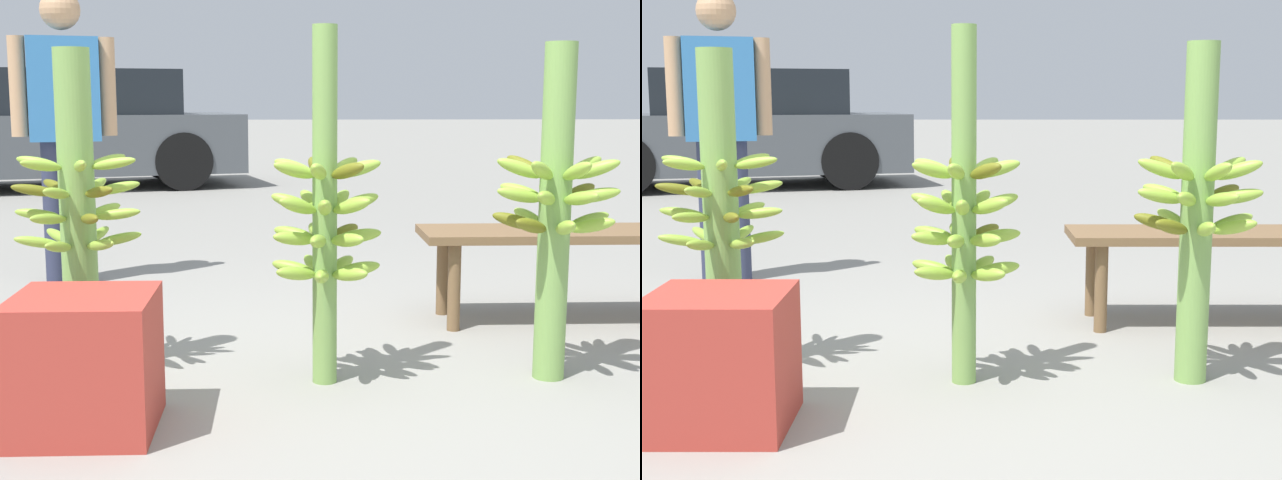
{
  "view_description": "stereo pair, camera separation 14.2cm",
  "coord_description": "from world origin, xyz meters",
  "views": [
    {
      "loc": [
        -0.06,
        -3.1,
        1.09
      ],
      "look_at": [
        0.07,
        0.3,
        0.54
      ],
      "focal_mm": 50.0,
      "sensor_mm": 36.0,
      "label": 1
    },
    {
      "loc": [
        0.08,
        -3.1,
        1.09
      ],
      "look_at": [
        0.07,
        0.3,
        0.54
      ],
      "focal_mm": 50.0,
      "sensor_mm": 36.0,
      "label": 2
    }
  ],
  "objects": [
    {
      "name": "vendor_person",
      "position": [
        -1.32,
        2.11,
        1.02
      ],
      "size": [
        0.59,
        0.28,
        1.68
      ],
      "rotation": [
        0.0,
        0.0,
        -2.87
      ],
      "color": "#2D334C",
      "rests_on": "ground_plane"
    },
    {
      "name": "produce_crate",
      "position": [
        -0.72,
        -0.26,
        0.23
      ],
      "size": [
        0.45,
        0.45,
        0.45
      ],
      "color": "#B2382D",
      "rests_on": "ground_plane"
    },
    {
      "name": "ground_plane",
      "position": [
        0.0,
        0.0,
        0.0
      ],
      "size": [
        80.0,
        80.0,
        0.0
      ],
      "primitive_type": "plane",
      "color": "gray"
    },
    {
      "name": "banana_stalk_left",
      "position": [
        -0.86,
        0.36,
        0.65
      ],
      "size": [
        0.49,
        0.48,
        1.27
      ],
      "color": "#7AA851",
      "rests_on": "ground_plane"
    },
    {
      "name": "parked_car",
      "position": [
        -2.62,
        7.78,
        0.68
      ],
      "size": [
        4.33,
        2.74,
        1.4
      ],
      "rotation": [
        0.0,
        0.0,
        1.85
      ],
      "color": "#4C5156",
      "rests_on": "ground_plane"
    },
    {
      "name": "banana_stalk_center",
      "position": [
        0.09,
        0.2,
        0.65
      ],
      "size": [
        0.43,
        0.43,
        1.35
      ],
      "color": "#7AA851",
      "rests_on": "ground_plane"
    },
    {
      "name": "banana_stalk_right",
      "position": [
        0.96,
        0.22,
        0.67
      ],
      "size": [
        0.48,
        0.48,
        1.29
      ],
      "color": "#7AA851",
      "rests_on": "ground_plane"
    },
    {
      "name": "market_bench",
      "position": [
        1.33,
        1.1,
        0.39
      ],
      "size": [
        1.47,
        0.45,
        0.45
      ],
      "rotation": [
        0.0,
        0.0,
        -0.0
      ],
      "color": "brown",
      "rests_on": "ground_plane"
    }
  ]
}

